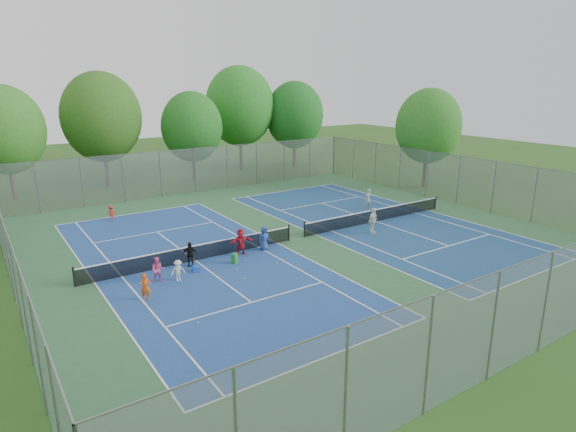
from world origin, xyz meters
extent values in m
plane|color=#244C17|center=(0.00, 0.00, 0.00)|extent=(120.00, 120.00, 0.00)
cube|color=#2B5A36|center=(0.00, 0.00, 0.01)|extent=(32.00, 32.00, 0.01)
cube|color=navy|center=(-7.00, 0.00, 0.02)|extent=(10.97, 23.77, 0.01)
cube|color=navy|center=(7.00, 0.00, 0.02)|extent=(10.97, 23.77, 0.01)
cube|color=black|center=(-7.00, 0.00, 0.46)|extent=(12.87, 0.10, 0.91)
cube|color=black|center=(7.00, 0.00, 0.46)|extent=(12.87, 0.10, 0.91)
cube|color=gray|center=(0.00, 16.00, 2.00)|extent=(32.00, 0.10, 4.00)
cube|color=gray|center=(0.00, -16.00, 2.00)|extent=(32.00, 0.10, 4.00)
cube|color=gray|center=(-16.00, 0.00, 2.00)|extent=(0.10, 32.00, 4.00)
cube|color=gray|center=(16.00, 0.00, 2.00)|extent=(0.10, 32.00, 4.00)
cylinder|color=#443326|center=(-14.00, 22.00, 1.75)|extent=(0.36, 0.36, 3.50)
ellipsoid|color=#2D681E|center=(-14.00, 22.00, 5.90)|extent=(6.40, 6.40, 7.36)
cylinder|color=#443326|center=(-6.00, 23.00, 1.93)|extent=(0.36, 0.36, 3.85)
ellipsoid|color=#2A5518|center=(-6.00, 23.00, 6.55)|extent=(7.20, 7.20, 8.28)
cylinder|color=#443326|center=(2.00, 21.00, 1.57)|extent=(0.36, 0.36, 3.15)
ellipsoid|color=#1E601B|center=(2.00, 21.00, 5.40)|extent=(6.00, 6.00, 6.90)
cylinder|color=#443326|center=(9.00, 24.00, 2.10)|extent=(0.36, 0.36, 4.20)
ellipsoid|color=#236C1F|center=(9.00, 24.00, 7.05)|extent=(7.60, 7.60, 8.74)
cylinder|color=#443326|center=(15.00, 22.00, 1.75)|extent=(0.36, 0.36, 3.50)
ellipsoid|color=#19571B|center=(15.00, 22.00, 5.97)|extent=(6.60, 6.60, 7.59)
cylinder|color=#443326|center=(19.00, 6.00, 1.75)|extent=(0.36, 0.36, 3.50)
ellipsoid|color=#26651D|center=(19.00, 6.00, 5.75)|extent=(6.00, 6.00, 6.90)
cube|color=#1746B2|center=(-7.60, -1.48, 0.15)|extent=(0.43, 0.43, 0.31)
cube|color=#268E33|center=(-5.32, -1.57, 0.28)|extent=(0.38, 0.38, 0.57)
imported|color=#D14E13|center=(-10.91, -3.43, 0.66)|extent=(0.54, 0.41, 1.32)
imported|color=#E45999|center=(-9.73, -1.71, 0.66)|extent=(0.79, 0.72, 1.33)
imported|color=silver|center=(-8.84, -2.15, 0.57)|extent=(0.77, 0.50, 1.13)
imported|color=black|center=(-7.54, -0.60, 0.70)|extent=(0.87, 0.72, 1.39)
imported|color=navy|center=(-2.79, -0.60, 0.74)|extent=(0.77, 0.55, 1.48)
imported|color=#A91827|center=(-4.37, -0.60, 0.80)|extent=(1.51, 0.59, 1.59)
imported|color=red|center=(-8.74, 11.14, 0.54)|extent=(0.76, 0.53, 1.08)
imported|color=#99999C|center=(8.80, 2.85, 0.84)|extent=(0.68, 0.51, 1.68)
imported|color=silver|center=(4.82, -1.92, 0.89)|extent=(1.13, 0.75, 1.79)
sphere|color=#B9CA2E|center=(-4.76, -1.72, 0.03)|extent=(0.07, 0.07, 0.07)
sphere|color=#D2DF33|center=(-9.86, -6.88, 0.03)|extent=(0.07, 0.07, 0.07)
sphere|color=#BBD231|center=(-5.94, -3.90, 0.03)|extent=(0.07, 0.07, 0.07)
sphere|color=#C7D331|center=(-10.27, -1.32, 0.03)|extent=(0.07, 0.07, 0.07)
sphere|color=#CDEC36|center=(-5.72, -2.57, 0.03)|extent=(0.07, 0.07, 0.07)
sphere|color=gold|center=(-3.44, -3.00, 0.03)|extent=(0.07, 0.07, 0.07)
sphere|color=yellow|center=(-2.92, -1.82, 0.03)|extent=(0.07, 0.07, 0.07)
sphere|color=#DBF238|center=(-7.04, -5.97, 0.03)|extent=(0.07, 0.07, 0.07)
sphere|color=#B9CA2F|center=(-11.12, -1.02, 0.03)|extent=(0.07, 0.07, 0.07)
sphere|color=#BFDC33|center=(-10.59, -1.49, 0.03)|extent=(0.07, 0.07, 0.07)
sphere|color=#C5E134|center=(-2.83, -2.58, 0.03)|extent=(0.07, 0.07, 0.07)
camera|label=1|loc=(-16.85, -24.11, 9.92)|focal=30.00mm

